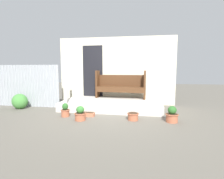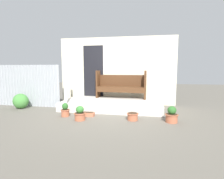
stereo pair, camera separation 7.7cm
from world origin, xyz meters
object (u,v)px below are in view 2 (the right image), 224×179
(flower_pot_far_right, at_px, (172,115))
(planter_box_rect, at_px, (87,114))
(support_post, at_px, (65,79))
(flower_pot_right, at_px, (133,116))
(flower_pot_left, at_px, (65,111))
(flower_pot_middle, at_px, (80,114))
(shrub_by_fence, at_px, (21,101))
(bench, at_px, (121,84))

(flower_pot_far_right, bearing_deg, planter_box_rect, 175.60)
(support_post, distance_m, flower_pot_right, 2.33)
(flower_pot_left, xyz_separation_m, flower_pot_middle, (0.56, -0.28, -0.00))
(flower_pot_far_right, distance_m, shrub_by_fence, 4.99)
(flower_pot_middle, xyz_separation_m, shrub_by_fence, (-2.54, 0.97, 0.09))
(flower_pot_left, distance_m, shrub_by_fence, 2.10)
(flower_pot_left, distance_m, flower_pot_far_right, 2.95)
(flower_pot_left, bearing_deg, support_post, 112.95)
(flower_pot_middle, relative_size, flower_pot_far_right, 0.91)
(support_post, relative_size, flower_pot_right, 6.77)
(flower_pot_far_right, bearing_deg, shrub_by_fence, 171.57)
(bench, distance_m, flower_pot_left, 2.39)
(bench, distance_m, shrub_by_fence, 3.61)
(flower_pot_right, bearing_deg, flower_pot_left, 179.04)
(shrub_by_fence, bearing_deg, flower_pot_right, -10.35)
(flower_pot_far_right, xyz_separation_m, shrub_by_fence, (-4.94, 0.73, 0.08))
(flower_pot_right, bearing_deg, flower_pot_far_right, -0.71)
(flower_pot_left, bearing_deg, planter_box_rect, 12.79)
(flower_pot_left, height_order, flower_pot_right, flower_pot_left)
(flower_pot_left, height_order, flower_pot_middle, flower_pot_left)
(flower_pot_middle, relative_size, planter_box_rect, 0.85)
(support_post, height_order, bench, support_post)
(flower_pot_left, relative_size, planter_box_rect, 0.87)
(flower_pot_far_right, bearing_deg, flower_pot_left, 179.13)
(flower_pot_middle, height_order, flower_pot_far_right, flower_pot_far_right)
(support_post, relative_size, flower_pot_middle, 5.56)
(bench, bearing_deg, planter_box_rect, -111.61)
(flower_pot_middle, relative_size, shrub_by_fence, 0.73)
(shrub_by_fence, bearing_deg, flower_pot_left, -19.09)
(flower_pot_left, xyz_separation_m, planter_box_rect, (0.60, 0.14, -0.11))
(flower_pot_left, bearing_deg, bench, 52.97)
(support_post, distance_m, flower_pot_left, 0.97)
(flower_pot_middle, bearing_deg, shrub_by_fence, 159.10)
(planter_box_rect, relative_size, shrub_by_fence, 0.86)
(bench, xyz_separation_m, flower_pot_left, (-1.39, -1.84, -0.62))
(flower_pot_left, relative_size, shrub_by_fence, 0.75)
(flower_pot_middle, distance_m, shrub_by_fence, 2.72)
(bench, bearing_deg, flower_pot_left, -123.79)
(flower_pot_right, relative_size, planter_box_rect, 0.70)
(bench, height_order, shrub_by_fence, bench)
(planter_box_rect, bearing_deg, flower_pot_middle, -95.75)
(support_post, bearing_deg, shrub_by_fence, 168.78)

